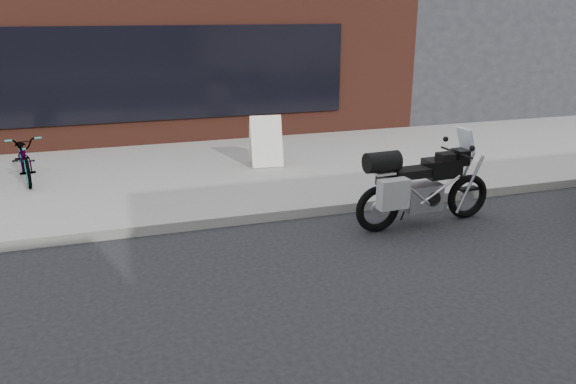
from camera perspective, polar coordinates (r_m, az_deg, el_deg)
ground at (r=5.20m, az=12.43°, el=-18.28°), size 120.00×120.00×0.00m
near_sidewalk at (r=11.20m, az=-5.37°, el=2.72°), size 44.00×6.00×0.15m
storefront at (r=17.56m, az=-17.33°, el=14.82°), size 14.00×10.07×4.50m
neighbour_building at (r=21.40m, az=18.19°, el=17.24°), size 10.00×10.00×6.00m
motorcycle at (r=8.27m, az=13.02°, el=0.54°), size 2.23×0.80×1.41m
bicycle_front at (r=10.82m, az=-25.21°, el=3.23°), size 0.88×1.70×0.85m
sandwich_sign at (r=10.83m, az=-2.30°, el=5.28°), size 0.64×0.60×0.96m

